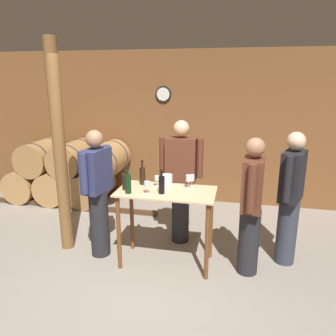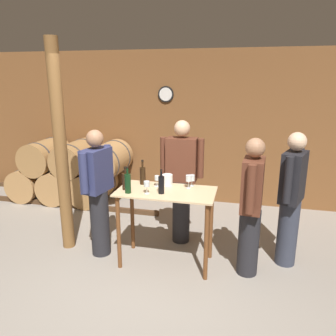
{
  "view_description": "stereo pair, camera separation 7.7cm",
  "coord_description": "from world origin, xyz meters",
  "px_view_note": "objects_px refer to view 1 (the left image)",
  "views": [
    {
      "loc": [
        0.93,
        -2.96,
        2.24
      ],
      "look_at": [
        0.13,
        0.68,
        1.2
      ],
      "focal_mm": 35.0,
      "sensor_mm": 36.0,
      "label": 1
    },
    {
      "loc": [
        1.0,
        -2.94,
        2.24
      ],
      "look_at": [
        0.13,
        0.68,
        1.2
      ],
      "focal_mm": 35.0,
      "sensor_mm": 36.0,
      "label": 2
    }
  ],
  "objects_px": {
    "wine_bottle_far_left": "(125,181)",
    "wine_bottle_center": "(142,175)",
    "wine_glass_near_left": "(147,184)",
    "person_visitor_near_door": "(98,192)",
    "person_visitor_with_scarf": "(290,196)",
    "wine_glass_far_side": "(192,178)",
    "wooden_post": "(60,150)",
    "ice_bucket": "(167,180)",
    "wine_glass_near_right": "(189,179)",
    "wine_bottle_right": "(162,184)",
    "person_host": "(251,205)",
    "wine_bottle_left": "(128,183)",
    "wine_glass_near_center": "(157,179)",
    "person_visitor_bearded": "(181,180)"
  },
  "relations": [
    {
      "from": "wine_bottle_center",
      "to": "person_visitor_with_scarf",
      "type": "distance_m",
      "value": 1.8
    },
    {
      "from": "wine_bottle_far_left",
      "to": "wine_bottle_center",
      "type": "relative_size",
      "value": 0.91
    },
    {
      "from": "wine_bottle_right",
      "to": "person_visitor_bearded",
      "type": "bearing_deg",
      "value": 82.14
    },
    {
      "from": "wine_bottle_far_left",
      "to": "wine_bottle_right",
      "type": "xyz_separation_m",
      "value": [
        0.45,
        -0.04,
        0.01
      ]
    },
    {
      "from": "wine_bottle_right",
      "to": "person_visitor_with_scarf",
      "type": "xyz_separation_m",
      "value": [
        1.47,
        0.44,
        -0.19
      ]
    },
    {
      "from": "wine_bottle_left",
      "to": "ice_bucket",
      "type": "height_order",
      "value": "wine_bottle_left"
    },
    {
      "from": "wooden_post",
      "to": "wine_glass_far_side",
      "type": "height_order",
      "value": "wooden_post"
    },
    {
      "from": "wine_glass_far_side",
      "to": "person_host",
      "type": "height_order",
      "value": "person_host"
    },
    {
      "from": "wooden_post",
      "to": "ice_bucket",
      "type": "distance_m",
      "value": 1.41
    },
    {
      "from": "wine_bottle_right",
      "to": "person_host",
      "type": "distance_m",
      "value": 1.04
    },
    {
      "from": "wine_bottle_left",
      "to": "person_visitor_bearded",
      "type": "height_order",
      "value": "person_visitor_bearded"
    },
    {
      "from": "wine_bottle_left",
      "to": "wine_glass_far_side",
      "type": "bearing_deg",
      "value": 31.98
    },
    {
      "from": "wine_bottle_left",
      "to": "wine_glass_near_center",
      "type": "relative_size",
      "value": 2.34
    },
    {
      "from": "wine_bottle_center",
      "to": "wine_glass_near_right",
      "type": "height_order",
      "value": "wine_bottle_center"
    },
    {
      "from": "wine_glass_near_center",
      "to": "person_host",
      "type": "bearing_deg",
      "value": -6.31
    },
    {
      "from": "wine_bottle_far_left",
      "to": "person_visitor_bearded",
      "type": "xyz_separation_m",
      "value": [
        0.55,
        0.66,
        -0.15
      ]
    },
    {
      "from": "wine_bottle_left",
      "to": "wine_glass_near_right",
      "type": "relative_size",
      "value": 1.97
    },
    {
      "from": "wooden_post",
      "to": "wine_bottle_far_left",
      "type": "xyz_separation_m",
      "value": [
        0.91,
        -0.15,
        -0.3
      ]
    },
    {
      "from": "wine_glass_near_left",
      "to": "wine_glass_near_right",
      "type": "distance_m",
      "value": 0.53
    },
    {
      "from": "wine_bottle_right",
      "to": "person_visitor_bearded",
      "type": "height_order",
      "value": "person_visitor_bearded"
    },
    {
      "from": "wine_bottle_center",
      "to": "wine_glass_near_right",
      "type": "distance_m",
      "value": 0.58
    },
    {
      "from": "wine_glass_far_side",
      "to": "person_host",
      "type": "bearing_deg",
      "value": -18.76
    },
    {
      "from": "person_visitor_near_door",
      "to": "wine_glass_near_right",
      "type": "bearing_deg",
      "value": 7.02
    },
    {
      "from": "wine_glass_near_left",
      "to": "wooden_post",
      "type": "bearing_deg",
      "value": 168.84
    },
    {
      "from": "wine_bottle_left",
      "to": "wine_glass_near_center",
      "type": "bearing_deg",
      "value": 49.07
    },
    {
      "from": "wine_glass_near_right",
      "to": "person_visitor_near_door",
      "type": "xyz_separation_m",
      "value": [
        -1.12,
        -0.14,
        -0.2
      ]
    },
    {
      "from": "ice_bucket",
      "to": "person_visitor_bearded",
      "type": "bearing_deg",
      "value": 75.48
    },
    {
      "from": "wooden_post",
      "to": "wine_glass_near_center",
      "type": "distance_m",
      "value": 1.29
    },
    {
      "from": "wine_glass_near_center",
      "to": "ice_bucket",
      "type": "distance_m",
      "value": 0.14
    },
    {
      "from": "wine_bottle_left",
      "to": "wine_glass_near_right",
      "type": "height_order",
      "value": "wine_bottle_left"
    },
    {
      "from": "wine_glass_near_center",
      "to": "wine_glass_far_side",
      "type": "bearing_deg",
      "value": 16.01
    },
    {
      "from": "wine_glass_near_center",
      "to": "wine_glass_far_side",
      "type": "relative_size",
      "value": 0.97
    },
    {
      "from": "wooden_post",
      "to": "wine_glass_far_side",
      "type": "relative_size",
      "value": 19.33
    },
    {
      "from": "person_host",
      "to": "person_visitor_bearded",
      "type": "bearing_deg",
      "value": 146.8
    },
    {
      "from": "wine_bottle_far_left",
      "to": "wine_bottle_right",
      "type": "bearing_deg",
      "value": -5.32
    },
    {
      "from": "wine_bottle_right",
      "to": "person_visitor_near_door",
      "type": "height_order",
      "value": "person_visitor_near_door"
    },
    {
      "from": "wine_glass_near_left",
      "to": "person_visitor_with_scarf",
      "type": "relative_size",
      "value": 0.09
    },
    {
      "from": "wine_bottle_right",
      "to": "ice_bucket",
      "type": "height_order",
      "value": "wine_bottle_right"
    },
    {
      "from": "wooden_post",
      "to": "wine_glass_near_left",
      "type": "bearing_deg",
      "value": -11.16
    },
    {
      "from": "wine_glass_near_right",
      "to": "person_host",
      "type": "distance_m",
      "value": 0.78
    },
    {
      "from": "wooden_post",
      "to": "ice_bucket",
      "type": "relative_size",
      "value": 20.16
    },
    {
      "from": "wooden_post",
      "to": "wine_glass_far_side",
      "type": "xyz_separation_m",
      "value": [
        1.66,
        0.16,
        -0.3
      ]
    },
    {
      "from": "wine_glass_near_left",
      "to": "person_visitor_near_door",
      "type": "height_order",
      "value": "person_visitor_near_door"
    },
    {
      "from": "wine_glass_near_right",
      "to": "wine_glass_near_left",
      "type": "bearing_deg",
      "value": -144.97
    },
    {
      "from": "wine_bottle_left",
      "to": "wine_bottle_center",
      "type": "bearing_deg",
      "value": 79.1
    },
    {
      "from": "wooden_post",
      "to": "wine_bottle_right",
      "type": "height_order",
      "value": "wooden_post"
    },
    {
      "from": "wine_glass_near_center",
      "to": "wine_glass_near_right",
      "type": "relative_size",
      "value": 0.84
    },
    {
      "from": "wine_glass_near_left",
      "to": "wine_glass_far_side",
      "type": "bearing_deg",
      "value": 40.96
    },
    {
      "from": "person_visitor_with_scarf",
      "to": "wine_glass_far_side",
      "type": "bearing_deg",
      "value": -175.84
    },
    {
      "from": "wine_glass_near_left",
      "to": "wine_bottle_center",
      "type": "bearing_deg",
      "value": 115.08
    }
  ]
}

